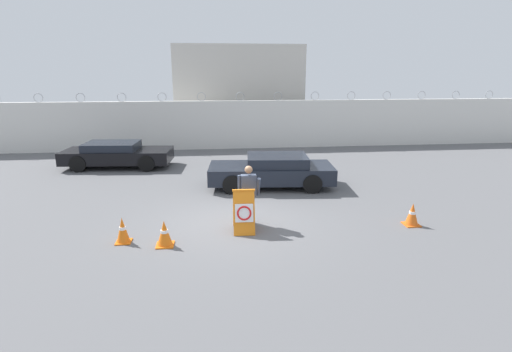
{
  "coord_description": "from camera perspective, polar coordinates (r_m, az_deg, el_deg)",
  "views": [
    {
      "loc": [
        -0.6,
        -10.72,
        4.19
      ],
      "look_at": [
        0.74,
        0.97,
        1.07
      ],
      "focal_mm": 28.0,
      "sensor_mm": 36.0,
      "label": 1
    }
  ],
  "objects": [
    {
      "name": "ground_plane",
      "position": [
        11.53,
        -3.11,
        -6.51
      ],
      "size": [
        90.0,
        90.0,
        0.0
      ],
      "primitive_type": "plane",
      "color": "#5B5B5E"
    },
    {
      "name": "barricade_sign",
      "position": [
        10.66,
        -1.75,
        -4.99
      ],
      "size": [
        0.61,
        0.79,
        1.17
      ],
      "rotation": [
        0.0,
        0.0,
        -0.04
      ],
      "color": "orange",
      "rests_on": "ground_plane"
    },
    {
      "name": "traffic_cone_near",
      "position": [
        11.97,
        21.42,
        -5.13
      ],
      "size": [
        0.42,
        0.42,
        0.64
      ],
      "color": "orange",
      "rests_on": "ground_plane"
    },
    {
      "name": "traffic_cone_far",
      "position": [
        10.6,
        -18.51,
        -7.36
      ],
      "size": [
        0.38,
        0.38,
        0.66
      ],
      "color": "orange",
      "rests_on": "ground_plane"
    },
    {
      "name": "building_block",
      "position": [
        26.78,
        -2.71,
        11.94
      ],
      "size": [
        7.81,
        5.53,
        5.69
      ],
      "color": "beige",
      "rests_on": "ground_plane"
    },
    {
      "name": "security_guard",
      "position": [
        11.08,
        -1.05,
        -2.33
      ],
      "size": [
        0.61,
        0.37,
        1.67
      ],
      "rotation": [
        0.0,
        0.0,
        0.02
      ],
      "color": "#232838",
      "rests_on": "ground_plane"
    },
    {
      "name": "parked_car_front_coupe",
      "position": [
        18.81,
        -19.26,
        2.98
      ],
      "size": [
        4.79,
        2.21,
        1.12
      ],
      "rotation": [
        0.0,
        0.0,
        -0.08
      ],
      "color": "black",
      "rests_on": "ground_plane"
    },
    {
      "name": "perimeter_wall",
      "position": [
        22.07,
        -4.95,
        7.29
      ],
      "size": [
        36.0,
        0.3,
        3.07
      ],
      "color": "silver",
      "rests_on": "ground_plane"
    },
    {
      "name": "parked_car_rear_sedan",
      "position": [
        14.75,
        2.33,
        0.79
      ],
      "size": [
        4.68,
        2.25,
        1.19
      ],
      "rotation": [
        0.0,
        0.0,
        3.05
      ],
      "color": "black",
      "rests_on": "ground_plane"
    },
    {
      "name": "traffic_cone_mid",
      "position": [
        10.15,
        -12.95,
        -7.99
      ],
      "size": [
        0.43,
        0.43,
        0.65
      ],
      "color": "orange",
      "rests_on": "ground_plane"
    }
  ]
}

